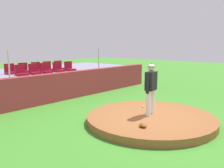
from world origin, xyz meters
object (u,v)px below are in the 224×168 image
(stadium_chair_4, at_px, (69,68))
(stadium_chair_6, at_px, (24,70))
(stadium_chair_7, at_px, (37,69))
(stadium_chair_8, at_px, (48,68))
(stadium_chair_2, at_px, (46,70))
(stadium_chair_1, at_px, (34,71))
(stadium_chair_3, at_px, (58,69))
(pitcher, at_px, (151,85))
(stadium_chair_9, at_px, (59,67))
(baseball, at_px, (143,107))
(stadium_chair_0, at_px, (21,72))
(fielding_glove, at_px, (143,125))
(stadium_chair_5, at_px, (10,71))

(stadium_chair_4, height_order, stadium_chair_6, same)
(stadium_chair_7, bearing_deg, stadium_chair_8, 178.71)
(stadium_chair_2, bearing_deg, stadium_chair_7, -92.04)
(stadium_chair_1, height_order, stadium_chair_3, same)
(stadium_chair_7, bearing_deg, stadium_chair_2, 87.96)
(pitcher, height_order, stadium_chair_9, pitcher)
(baseball, height_order, stadium_chair_2, stadium_chair_2)
(stadium_chair_0, distance_m, stadium_chair_3, 2.08)
(stadium_chair_0, bearing_deg, stadium_chair_2, -177.78)
(fielding_glove, bearing_deg, stadium_chair_4, -168.16)
(stadium_chair_1, xyz_separation_m, stadium_chair_7, (0.68, 0.89, 0.00))
(baseball, bearing_deg, stadium_chair_6, 102.60)
(stadium_chair_9, bearing_deg, baseball, 83.37)
(stadium_chair_6, bearing_deg, stadium_chair_5, 1.25)
(stadium_chair_0, bearing_deg, stadium_chair_4, 179.89)
(stadium_chair_0, bearing_deg, stadium_chair_3, -179.21)
(baseball, relative_size, stadium_chair_3, 0.15)
(fielding_glove, xyz_separation_m, stadium_chair_1, (0.50, 6.60, 1.10))
(stadium_chair_7, bearing_deg, stadium_chair_4, 146.57)
(stadium_chair_3, xyz_separation_m, stadium_chair_8, (-0.01, 0.89, 0.00))
(stadium_chair_9, bearing_deg, stadium_chair_2, 30.47)
(stadium_chair_1, height_order, stadium_chair_6, same)
(stadium_chair_5, height_order, stadium_chair_6, same)
(baseball, relative_size, stadium_chair_8, 0.15)
(stadium_chair_2, height_order, stadium_chair_6, same)
(pitcher, height_order, stadium_chair_6, pitcher)
(stadium_chair_8, height_order, stadium_chair_9, same)
(stadium_chair_0, xyz_separation_m, stadium_chair_8, (2.07, 0.92, 0.00))
(baseball, xyz_separation_m, stadium_chair_1, (-1.36, 5.37, 1.12))
(baseball, xyz_separation_m, stadium_chair_4, (0.74, 5.32, 1.12))
(pitcher, xyz_separation_m, stadium_chair_3, (0.64, 6.06, 0.12))
(pitcher, xyz_separation_m, stadium_chair_7, (-0.06, 6.97, 0.12))
(baseball, xyz_separation_m, fielding_glove, (-1.86, -1.23, 0.02))
(stadium_chair_4, bearing_deg, stadium_chair_9, -89.10)
(stadium_chair_4, distance_m, stadium_chair_6, 2.34)
(pitcher, xyz_separation_m, stadium_chair_2, (-0.09, 6.09, 0.12))
(stadium_chair_6, bearing_deg, stadium_chair_3, 147.08)
(stadium_chair_3, bearing_deg, baseball, 89.84)
(stadium_chair_0, xyz_separation_m, stadium_chair_2, (1.35, 0.05, 0.00))
(pitcher, height_order, stadium_chair_2, pitcher)
(stadium_chair_1, bearing_deg, stadium_chair_3, 179.62)
(stadium_chair_5, bearing_deg, stadium_chair_7, -179.99)
(stadium_chair_2, bearing_deg, stadium_chair_0, 2.22)
(fielding_glove, xyz_separation_m, stadium_chair_9, (2.58, 7.46, 1.10))
(stadium_chair_5, distance_m, stadium_chair_8, 2.11)
(fielding_glove, distance_m, stadium_chair_3, 6.94)
(baseball, xyz_separation_m, stadium_chair_5, (-2.11, 6.26, 1.12))
(stadium_chair_7, distance_m, stadium_chair_9, 1.41)
(fielding_glove, bearing_deg, stadium_chair_9, -165.65)
(fielding_glove, height_order, stadium_chair_8, stadium_chair_8)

